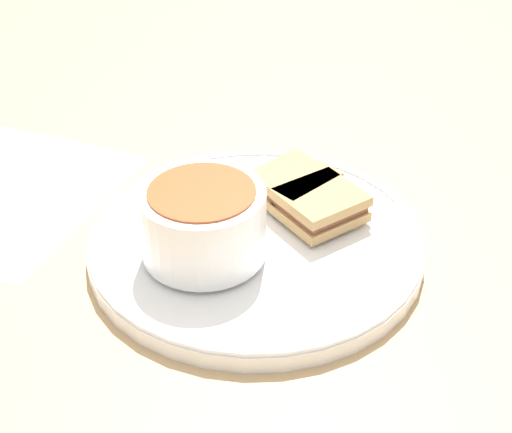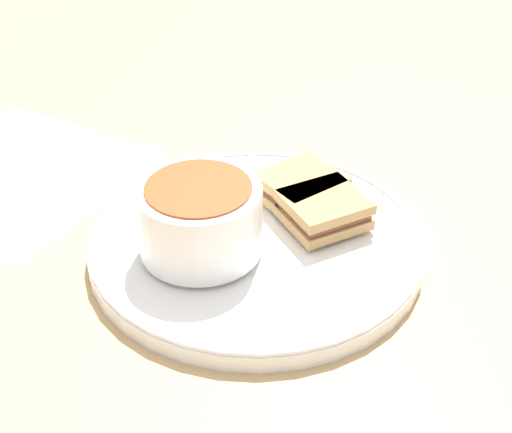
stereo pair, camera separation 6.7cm
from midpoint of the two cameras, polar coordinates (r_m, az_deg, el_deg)
The scene contains 6 objects.
ground_plane at distance 0.70m, azimuth -2.77°, elevation -2.76°, with size 2.40×2.40×0.00m, color tan.
plate at distance 0.69m, azimuth -2.79°, elevation -2.05°, with size 0.32×0.32×0.02m.
soup_bowl at distance 0.65m, azimuth -7.25°, elevation -0.54°, with size 0.11×0.11×0.07m.
spoon at distance 0.70m, azimuth -9.84°, elevation -0.94°, with size 0.13×0.04×0.01m.
sandwich_half_near at distance 0.70m, azimuth 2.44°, elevation 0.83°, with size 0.10×0.10×0.03m.
sandwich_half_far at distance 0.73m, azimuth 0.38°, elevation 2.44°, with size 0.10×0.10×0.03m.
Camera 1 is at (0.55, 0.03, 0.43)m, focal length 50.00 mm.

